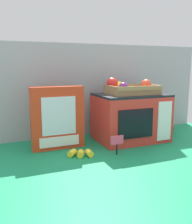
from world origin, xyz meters
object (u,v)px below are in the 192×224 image
Objects in this scene: cookie_set_box at (58,118)px; loose_toy_banana at (81,153)px; toy_microwave at (130,117)px; loose_toy_apple at (168,127)px; food_groups_crate at (130,89)px; price_sign at (117,142)px.

loose_toy_banana is (0.07, -0.17, -0.15)m from cookie_set_box.
toy_microwave reaches higher than loose_toy_apple.
loose_toy_apple is at bearing 3.04° from cookie_set_box.
food_groups_crate is 0.49m from loose_toy_banana.
price_sign is (0.25, -0.22, -0.10)m from cookie_set_box.
cookie_set_box is at bearing -176.96° from loose_toy_apple.
toy_microwave is at bearing 23.79° from loose_toy_banana.
cookie_set_box is at bearing 179.15° from toy_microwave.
food_groups_crate is 0.45m from cookie_set_box.
cookie_set_box is 4.68× the size of loose_toy_apple.
price_sign is at bearing -132.98° from toy_microwave.
food_groups_crate is at bearing -148.39° from toy_microwave.
price_sign is 0.19m from loose_toy_banana.
loose_toy_banana is (-0.37, -0.16, -0.12)m from toy_microwave.
food_groups_crate is 2.87× the size of price_sign.
cookie_set_box reaches higher than loose_toy_banana.
toy_microwave is 0.43m from loose_toy_banana.
loose_toy_banana is 1.71× the size of loose_toy_apple.
cookie_set_box reaches higher than loose_toy_apple.
toy_microwave reaches higher than price_sign.
toy_microwave is 0.30m from price_sign.
toy_microwave is 0.44m from cookie_set_box.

